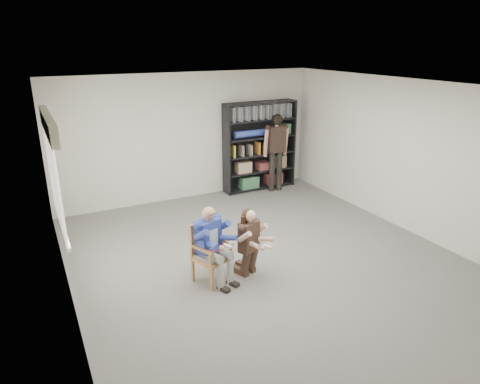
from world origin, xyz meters
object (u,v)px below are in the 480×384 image
armchair (212,253)px  kneeling_woman (250,243)px  bookshelf (260,146)px  standing_man (276,153)px  seated_man (212,245)px

armchair → kneeling_woman: size_ratio=0.84×
kneeling_woman → bookshelf: (2.16, 3.53, 0.51)m
bookshelf → kneeling_woman: bearing=-121.5°
armchair → kneeling_woman: (0.58, -0.12, 0.09)m
armchair → kneeling_woman: bearing=-33.0°
armchair → bookshelf: (2.74, 3.41, 0.59)m
standing_man → bookshelf: bearing=137.9°
bookshelf → standing_man: bookshelf is taller
standing_man → seated_man: bearing=-126.7°
seated_man → standing_man: (3.01, 3.09, 0.32)m
seated_man → bookshelf: 4.40m
kneeling_woman → standing_man: 4.05m
seated_man → kneeling_woman: 0.59m
kneeling_woman → bookshelf: 4.17m
armchair → standing_man: size_ratio=0.50×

